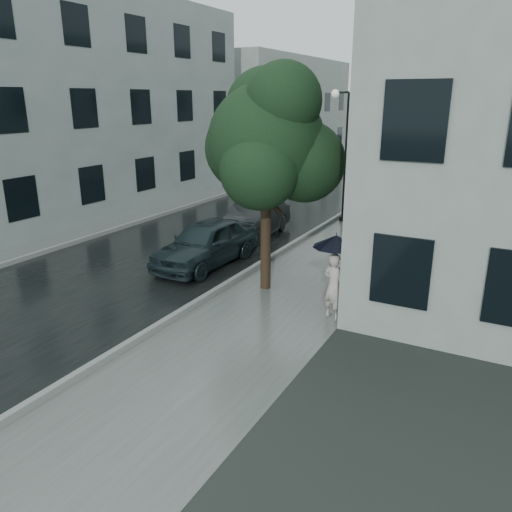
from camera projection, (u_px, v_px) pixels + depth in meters
The scene contains 14 objects.
ground at pixel (228, 336), 10.99m from camera, with size 120.00×120.00×0.00m, color black.
sidewalk at pixel (381, 222), 20.96m from camera, with size 3.50×60.00×0.01m, color slate.
kerb_near at pixel (339, 216), 21.76m from camera, with size 0.15×60.00×0.15m, color slate.
asphalt_road at pixel (268, 209), 23.35m from camera, with size 6.85×60.00×0.00m, color black.
kerb_far at pixel (205, 201), 24.90m from camera, with size 0.15×60.00×0.15m, color slate.
sidewalk_far at pixel (190, 200), 25.33m from camera, with size 1.70×60.00×0.01m, color #4C5451.
building_far_a at pixel (56, 103), 22.44m from camera, with size 7.02×20.00×9.50m.
building_far_b at pixel (272, 110), 41.16m from camera, with size 7.02×18.00×8.00m.
pedestrian at pixel (334, 286), 11.67m from camera, with size 0.58×0.38×1.60m, color beige.
umbrella at pixel (336, 241), 11.28m from camera, with size 1.42×1.42×1.17m.
street_tree at pixel (268, 141), 12.67m from camera, with size 3.90×3.54×5.88m.
lamp_post at pixel (343, 148), 20.31m from camera, with size 0.83×0.42×5.31m.
car_near at pixel (206, 243), 15.47m from camera, with size 1.66×4.13×1.41m, color #19272B.
car_far at pixel (254, 219), 18.59m from camera, with size 1.41×4.05×1.34m, color black.
Camera 1 is at (5.22, -8.47, 5.04)m, focal length 35.00 mm.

